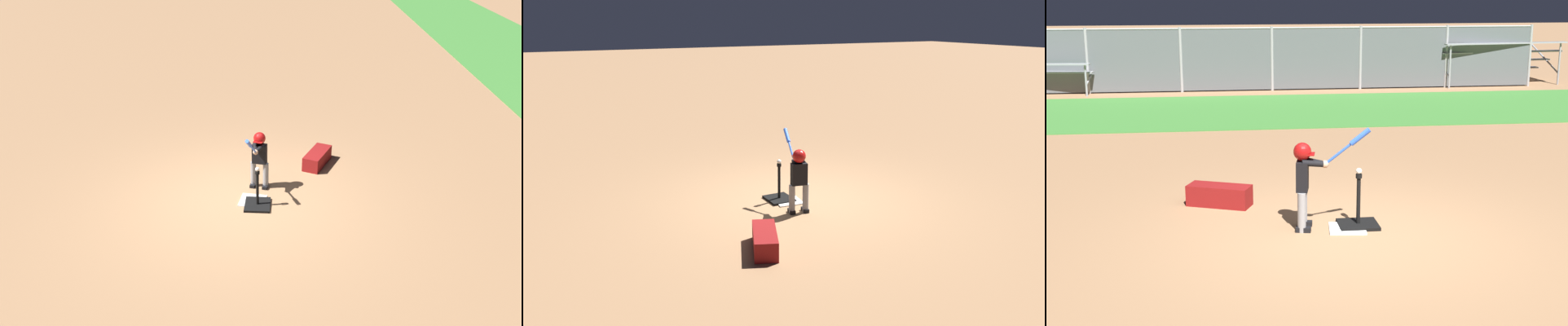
# 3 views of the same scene
# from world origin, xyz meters

# --- Properties ---
(ground_plane) EXTENTS (90.00, 90.00, 0.00)m
(ground_plane) POSITION_xyz_m (0.00, 0.00, 0.00)
(ground_plane) COLOR #99704C
(grass_outfield_strip) EXTENTS (56.00, 4.59, 0.02)m
(grass_outfield_strip) POSITION_xyz_m (0.00, 8.79, 0.01)
(grass_outfield_strip) COLOR #3D7F33
(grass_outfield_strip) RESTS_ON ground_plane
(backstop_fence) EXTENTS (14.91, 0.08, 1.75)m
(backstop_fence) POSITION_xyz_m (0.00, 12.03, 0.92)
(backstop_fence) COLOR #9E9EA3
(backstop_fence) RESTS_ON ground_plane
(home_plate) EXTENTS (0.49, 0.49, 0.02)m
(home_plate) POSITION_xyz_m (0.01, 0.25, 0.01)
(home_plate) COLOR white
(home_plate) RESTS_ON ground_plane
(batting_tee) EXTENTS (0.48, 0.43, 0.66)m
(batting_tee) POSITION_xyz_m (0.16, 0.35, 0.08)
(batting_tee) COLOR black
(batting_tee) RESTS_ON ground_plane
(batter_child) EXTENTS (0.90, 0.36, 1.26)m
(batter_child) POSITION_xyz_m (-0.49, 0.33, 0.68)
(batter_child) COLOR gray
(batter_child) RESTS_ON ground_plane
(baseball) EXTENTS (0.07, 0.07, 0.07)m
(baseball) POSITION_xyz_m (0.16, 0.35, 0.70)
(baseball) COLOR white
(baseball) RESTS_ON batting_tee
(bleachers_far_left) EXTENTS (3.17, 1.71, 1.05)m
(bleachers_far_left) POSITION_xyz_m (0.37, 13.29, 0.51)
(bleachers_far_left) COLOR #93969E
(bleachers_far_left) RESTS_ON ground_plane
(bleachers_right_center) EXTENTS (3.97, 2.69, 1.27)m
(bleachers_right_center) POSITION_xyz_m (6.59, 13.04, 0.62)
(bleachers_right_center) COLOR #93969E
(bleachers_right_center) RESTS_ON ground_plane
(equipment_bag) EXTENTS (0.90, 0.61, 0.28)m
(equipment_bag) POSITION_xyz_m (-1.52, 1.41, 0.14)
(equipment_bag) COLOR maroon
(equipment_bag) RESTS_ON ground_plane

